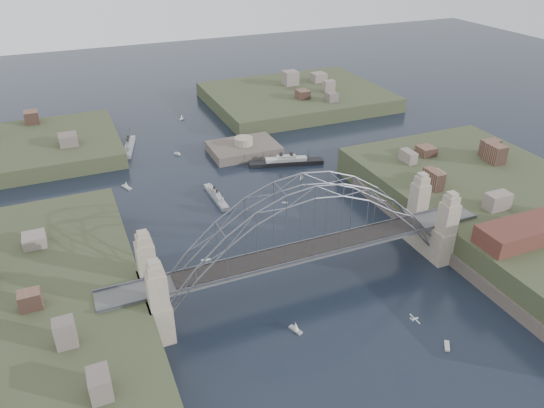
{
  "coord_description": "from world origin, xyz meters",
  "views": [
    {
      "loc": [
        -40.89,
        -78.31,
        68.45
      ],
      "look_at": [
        0.0,
        18.0,
        10.0
      ],
      "focal_mm": 34.16,
      "sensor_mm": 36.0,
      "label": 1
    }
  ],
  "objects": [
    {
      "name": "naval_cruiser_far",
      "position": [
        -22.21,
        88.26,
        0.92
      ],
      "size": [
        6.83,
        17.48,
        5.89
      ],
      "color": "#989CA0",
      "rests_on": "ground"
    },
    {
      "name": "ground",
      "position": [
        0.0,
        0.0,
        0.0
      ],
      "size": [
        500.0,
        500.0,
        0.0
      ],
      "primitive_type": "plane",
      "color": "black",
      "rests_on": "ground"
    },
    {
      "name": "wharf_shed",
      "position": [
        44.0,
        -14.0,
        10.0
      ],
      "size": [
        20.0,
        8.0,
        4.0
      ],
      "primitive_type": "cube",
      "color": "#592D26",
      "rests_on": "shore_east"
    },
    {
      "name": "small_boat_e",
      "position": [
        -27.82,
        59.64,
        0.65
      ],
      "size": [
        2.62,
        3.84,
        2.38
      ],
      "color": "silver",
      "rests_on": "ground"
    },
    {
      "name": "small_boat_h",
      "position": [
        -8.64,
        77.25,
        0.29
      ],
      "size": [
        2.02,
        2.1,
        1.43
      ],
      "color": "silver",
      "rests_on": "ground"
    },
    {
      "name": "small_boat_a",
      "position": [
        -17.15,
        15.9,
        0.15
      ],
      "size": [
        2.26,
        1.13,
        0.45
      ],
      "color": "silver",
      "rests_on": "ground"
    },
    {
      "name": "small_boat_d",
      "position": [
        21.07,
        45.17,
        0.89
      ],
      "size": [
        1.82,
        2.28,
        2.38
      ],
      "color": "silver",
      "rests_on": "ground"
    },
    {
      "name": "ocean_liner",
      "position": [
        21.04,
        56.17,
        0.89
      ],
      "size": [
        23.48,
        9.1,
        5.76
      ],
      "color": "black",
      "rests_on": "ground"
    },
    {
      "name": "small_boat_c",
      "position": [
        -8.08,
        -12.42,
        0.78
      ],
      "size": [
        1.9,
        3.03,
        2.38
      ],
      "color": "silver",
      "rests_on": "ground"
    },
    {
      "name": "fort_island",
      "position": [
        12.0,
        70.0,
        -0.34
      ],
      "size": [
        22.0,
        16.0,
        9.4
      ],
      "color": "#50463F",
      "rests_on": "ground"
    },
    {
      "name": "small_boat_b",
      "position": [
        10.36,
        33.38,
        0.15
      ],
      "size": [
        1.65,
        1.18,
        0.45
      ],
      "color": "silver",
      "rests_on": "ground"
    },
    {
      "name": "shore_west",
      "position": [
        -57.32,
        0.0,
        1.97
      ],
      "size": [
        50.5,
        90.0,
        12.0
      ],
      "color": "#363E25",
      "rests_on": "ground"
    },
    {
      "name": "small_boat_i",
      "position": [
        35.23,
        10.34,
        0.15
      ],
      "size": [
        2.86,
        1.92,
        0.45
      ],
      "color": "silver",
      "rests_on": "ground"
    },
    {
      "name": "headland_ne",
      "position": [
        50.0,
        110.0,
        0.75
      ],
      "size": [
        70.0,
        55.0,
        9.5
      ],
      "primitive_type": "cube",
      "color": "#363E25",
      "rests_on": "ground"
    },
    {
      "name": "shore_east",
      "position": [
        57.32,
        0.0,
        1.97
      ],
      "size": [
        50.5,
        90.0,
        12.0
      ],
      "color": "#363E25",
      "rests_on": "ground"
    },
    {
      "name": "small_boat_k",
      "position": [
        1.05,
        109.2,
        0.93
      ],
      "size": [
        2.18,
        1.29,
        2.38
      ],
      "color": "silver",
      "rests_on": "ground"
    },
    {
      "name": "small_boat_f",
      "position": [
        -5.76,
        44.78,
        0.15
      ],
      "size": [
        1.06,
        1.82,
        0.45
      ],
      "color": "silver",
      "rests_on": "ground"
    },
    {
      "name": "small_boat_g",
      "position": [
        15.48,
        -26.93,
        0.15
      ],
      "size": [
        2.2,
        2.57,
        0.45
      ],
      "color": "silver",
      "rests_on": "ground"
    },
    {
      "name": "small_boat_l",
      "position": [
        -44.69,
        31.29,
        0.15
      ],
      "size": [
        2.64,
        1.81,
        0.45
      ],
      "color": "silver",
      "rests_on": "ground"
    },
    {
      "name": "naval_cruiser_near",
      "position": [
        -5.99,
        43.37,
        0.73
      ],
      "size": [
        2.54,
        15.66,
        4.68
      ],
      "color": "#989CA0",
      "rests_on": "ground"
    },
    {
      "name": "aeroplane",
      "position": [
        8.63,
        -24.86,
        7.25
      ],
      "size": [
        1.45,
        2.74,
        0.4
      ],
      "color": "silver"
    },
    {
      "name": "headland_nw",
      "position": [
        -55.0,
        95.0,
        0.5
      ],
      "size": [
        60.0,
        45.0,
        9.0
      ],
      "primitive_type": "cube",
      "color": "#363E25",
      "rests_on": "ground"
    },
    {
      "name": "bridge",
      "position": [
        0.0,
        0.0,
        12.32
      ],
      "size": [
        84.0,
        13.8,
        24.6
      ],
      "color": "#515254",
      "rests_on": "ground"
    }
  ]
}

